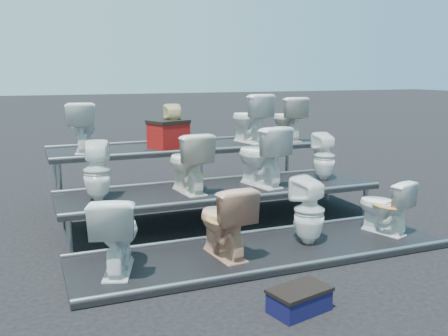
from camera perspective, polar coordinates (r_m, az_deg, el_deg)
name	(u,v)px	position (r m, az deg, el deg)	size (l,w,h in m)	color
ground	(221,222)	(6.73, -0.39, -6.21)	(80.00, 80.00, 0.00)	black
tier_front	(263,252)	(5.60, 4.53, -9.55)	(4.20, 1.20, 0.06)	black
tier_mid	(221,206)	(6.67, -0.39, -4.32)	(4.20, 1.20, 0.46)	black
tier_back	(190,173)	(7.81, -3.87, -0.56)	(4.20, 1.20, 0.86)	black
toilet_0	(116,233)	(4.99, -12.21, -7.28)	(0.43, 0.76, 0.77)	white
toilet_1	(224,220)	(5.28, -0.01, -6.00)	(0.43, 0.76, 0.77)	tan
toilet_2	(309,211)	(5.73, 9.69, -4.83)	(0.34, 0.35, 0.77)	white
toilet_3	(384,206)	(6.34, 17.84, -4.16)	(0.37, 0.65, 0.66)	white
toilet_4	(97,171)	(6.15, -14.32, -0.33)	(0.32, 0.33, 0.72)	white
toilet_5	(188,162)	(6.39, -4.12, 0.65)	(0.43, 0.76, 0.77)	silver
toilet_6	(261,156)	(6.76, 4.21, 1.43)	(0.46, 0.81, 0.82)	white
toilet_7	(324,156)	(7.27, 11.40, 1.31)	(0.30, 0.31, 0.67)	white
toilet_8	(82,127)	(7.37, -15.88, 4.53)	(0.40, 0.70, 0.71)	white
toilet_9	(174,126)	(7.63, -5.76, 4.86)	(0.29, 0.30, 0.65)	beige
toilet_10	(250,118)	(8.06, 2.94, 5.71)	(0.44, 0.77, 0.78)	white
toilet_11	(288,119)	(8.37, 7.27, 5.63)	(0.40, 0.71, 0.72)	silver
red_crate	(168,136)	(7.53, -6.36, 3.70)	(0.51, 0.41, 0.37)	maroon
step_stool	(299,302)	(4.38, 8.59, -14.85)	(0.49, 0.30, 0.18)	#0E0E34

